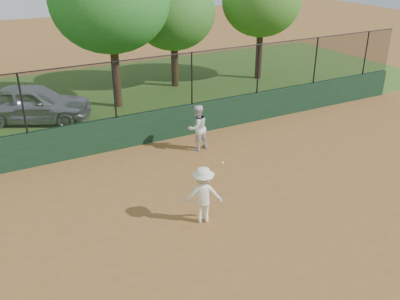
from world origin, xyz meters
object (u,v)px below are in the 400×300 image
parked_car (33,103)px  tree_2 (110,1)px  player_main (203,195)px  player_second (197,128)px  tree_3 (174,13)px  tree_4 (262,1)px

parked_car → tree_2: 5.32m
player_main → tree_2: size_ratio=0.26×
parked_car → player_main: (2.63, -9.81, 0.01)m
player_second → tree_2: bearing=-90.3°
parked_car → tree_2: tree_2 is taller
parked_car → player_second: size_ratio=2.78×
parked_car → tree_3: bearing=-48.3°
player_main → tree_3: size_ratio=0.33×
tree_2 → tree_3: tree_2 is taller
player_second → tree_2: size_ratio=0.24×
parked_car → tree_4: (12.02, 1.05, 3.27)m
tree_3 → parked_car: bearing=-165.8°
player_second → player_main: player_main is taller
parked_car → player_main: size_ratio=2.57×
tree_2 → tree_4: tree_2 is taller
player_second → tree_3: (2.69, 7.54, 2.84)m
parked_car → player_second: bearing=-113.1°
tree_3 → player_second: bearing=-109.6°
player_second → parked_car: bearing=-60.2°
tree_4 → player_second: bearing=-137.6°
parked_car → player_main: 10.16m
tree_2 → tree_3: size_ratio=1.24×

